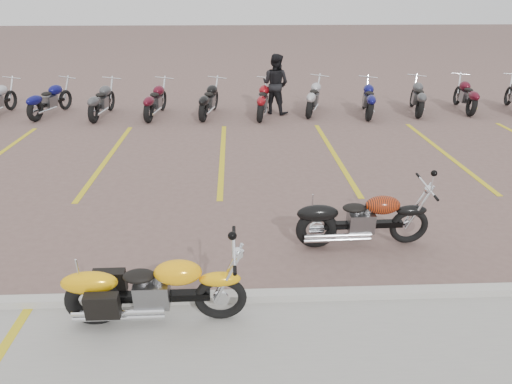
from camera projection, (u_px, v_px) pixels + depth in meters
ground at (218, 231)px, 8.23m from camera, size 100.00×100.00×0.00m
curb at (214, 298)px, 6.35m from camera, size 60.00×0.18×0.12m
parking_stripes at (222, 156)px, 11.92m from camera, size 38.00×5.50×0.01m
yellow_cruiser at (152, 290)px, 5.84m from camera, size 2.13×0.31×0.88m
flame_cruiser at (359, 221)px, 7.62m from camera, size 2.06×0.31×0.85m
person_b at (275, 84)px, 15.64m from camera, size 1.14×1.07×1.86m
bg_bike_row at (235, 98)px, 15.60m from camera, size 22.45×2.08×1.10m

